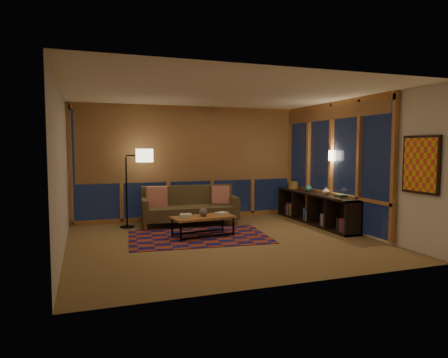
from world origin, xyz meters
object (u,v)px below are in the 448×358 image
object	(u,v)px
coffee_table	(203,226)
floor_lamp	(126,188)
bookshelf	(315,208)
sofa	(190,206)

from	to	relation	value
coffee_table	floor_lamp	bearing A→B (deg)	124.47
bookshelf	floor_lamp	bearing A→B (deg)	166.19
floor_lamp	bookshelf	size ratio (longest dim) A/B	0.61
sofa	floor_lamp	bearing A→B (deg)	175.70
sofa	floor_lamp	size ratio (longest dim) A/B	1.22
floor_lamp	bookshelf	world-z (taller)	floor_lamp
floor_lamp	bookshelf	distance (m)	4.20
sofa	bookshelf	distance (m)	2.81
coffee_table	floor_lamp	xyz separation A→B (m)	(-1.30, 1.41, 0.65)
sofa	bookshelf	size ratio (longest dim) A/B	0.74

